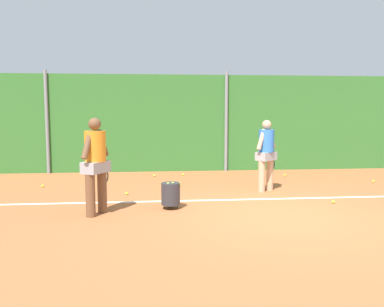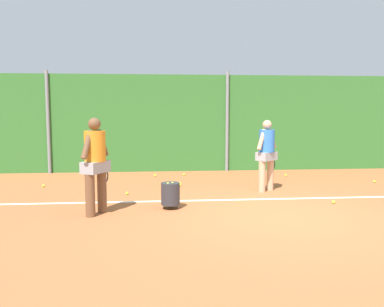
{
  "view_description": "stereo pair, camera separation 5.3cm",
  "coord_description": "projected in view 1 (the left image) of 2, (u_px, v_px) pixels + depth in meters",
  "views": [
    {
      "loc": [
        -2.26,
        -6.82,
        1.87
      ],
      "look_at": [
        -1.46,
        1.36,
        1.0
      ],
      "focal_mm": 37.79,
      "sensor_mm": 36.0,
      "label": 1
    },
    {
      "loc": [
        -2.2,
        -6.83,
        1.87
      ],
      "look_at": [
        -1.46,
        1.36,
        1.0
      ],
      "focal_mm": 37.79,
      "sensor_mm": 36.0,
      "label": 2
    }
  ],
  "objects": [
    {
      "name": "fence_post_left",
      "position": [
        47.0,
        122.0,
        11.95
      ],
      "size": [
        0.1,
        0.1,
        3.06
      ],
      "primitive_type": "cylinder",
      "color": "gray",
      "rests_on": "ground_plane"
    },
    {
      "name": "ground_plane",
      "position": [
        257.0,
        197.0,
        8.82
      ],
      "size": [
        28.72,
        28.72,
        0.0
      ],
      "primitive_type": "plane",
      "color": "#A85B33"
    },
    {
      "name": "tennis_ball_4",
      "position": [
        285.0,
        175.0,
        11.57
      ],
      "size": [
        0.07,
        0.07,
        0.07
      ],
      "primitive_type": "sphere",
      "color": "#CCDB33",
      "rests_on": "ground_plane"
    },
    {
      "name": "player_foreground_near",
      "position": [
        96.0,
        161.0,
        7.2
      ],
      "size": [
        0.51,
        0.74,
        1.75
      ],
      "rotation": [
        0.0,
        0.0,
        1.06
      ],
      "color": "brown",
      "rests_on": "ground_plane"
    },
    {
      "name": "fence_post_center",
      "position": [
        226.0,
        122.0,
        12.46
      ],
      "size": [
        0.1,
        0.1,
        3.06
      ],
      "primitive_type": "cylinder",
      "color": "gray",
      "rests_on": "ground_plane"
    },
    {
      "name": "tennis_ball_6",
      "position": [
        333.0,
        202.0,
        8.17
      ],
      "size": [
        0.07,
        0.07,
        0.07
      ],
      "primitive_type": "sphere",
      "color": "#CCDB33",
      "rests_on": "ground_plane"
    },
    {
      "name": "ball_hopper",
      "position": [
        171.0,
        194.0,
        7.71
      ],
      "size": [
        0.36,
        0.36,
        0.51
      ],
      "color": "#2D2D33",
      "rests_on": "ground_plane"
    },
    {
      "name": "tennis_ball_1",
      "position": [
        373.0,
        181.0,
        10.56
      ],
      "size": [
        0.07,
        0.07,
        0.07
      ],
      "primitive_type": "sphere",
      "color": "#CCDB33",
      "rests_on": "ground_plane"
    },
    {
      "name": "tennis_ball_0",
      "position": [
        179.0,
        185.0,
        10.02
      ],
      "size": [
        0.07,
        0.07,
        0.07
      ],
      "primitive_type": "sphere",
      "color": "#CCDB33",
      "rests_on": "ground_plane"
    },
    {
      "name": "tennis_ball_2",
      "position": [
        179.0,
        183.0,
        10.27
      ],
      "size": [
        0.07,
        0.07,
        0.07
      ],
      "primitive_type": "sphere",
      "color": "#CCDB33",
      "rests_on": "ground_plane"
    },
    {
      "name": "tennis_ball_5",
      "position": [
        127.0,
        193.0,
        9.0
      ],
      "size": [
        0.07,
        0.07,
        0.07
      ],
      "primitive_type": "sphere",
      "color": "#CCDB33",
      "rests_on": "ground_plane"
    },
    {
      "name": "tennis_ball_3",
      "position": [
        183.0,
        174.0,
        11.67
      ],
      "size": [
        0.07,
        0.07,
        0.07
      ],
      "primitive_type": "sphere",
      "color": "#CCDB33",
      "rests_on": "ground_plane"
    },
    {
      "name": "tennis_ball_9",
      "position": [
        91.0,
        198.0,
        8.52
      ],
      "size": [
        0.07,
        0.07,
        0.07
      ],
      "primitive_type": "sphere",
      "color": "#CCDB33",
      "rests_on": "ground_plane"
    },
    {
      "name": "tennis_ball_10",
      "position": [
        43.0,
        186.0,
        9.89
      ],
      "size": [
        0.07,
        0.07,
        0.07
      ],
      "primitive_type": "sphere",
      "color": "#CCDB33",
      "rests_on": "ground_plane"
    },
    {
      "name": "player_midcourt",
      "position": [
        266.0,
        152.0,
        9.35
      ],
      "size": [
        0.59,
        0.58,
        1.66
      ],
      "rotation": [
        0.0,
        0.0,
        0.68
      ],
      "color": "tan",
      "rests_on": "ground_plane"
    },
    {
      "name": "hedge_fence_backdrop",
      "position": [
        225.0,
        123.0,
        12.64
      ],
      "size": [
        18.67,
        0.25,
        2.96
      ],
      "primitive_type": "cube",
      "color": "#33702D",
      "rests_on": "ground_plane"
    },
    {
      "name": "court_baseline_paint",
      "position": [
        260.0,
        199.0,
        8.56
      ],
      "size": [
        13.64,
        0.1,
        0.01
      ],
      "primitive_type": "cube",
      "color": "white",
      "rests_on": "ground_plane"
    },
    {
      "name": "tennis_ball_8",
      "position": [
        154.0,
        176.0,
        11.48
      ],
      "size": [
        0.07,
        0.07,
        0.07
      ],
      "primitive_type": "sphere",
      "color": "#CCDB33",
      "rests_on": "ground_plane"
    }
  ]
}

